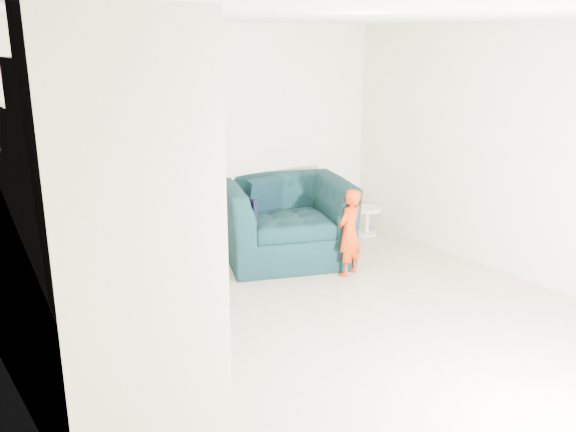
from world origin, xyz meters
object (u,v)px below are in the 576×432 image
object	(u,v)px
side_table	(367,216)
staircase	(91,274)
armchair	(285,220)
toddler	(349,233)

from	to	relation	value
side_table	staircase	bearing A→B (deg)	-157.96
armchair	toddler	size ratio (longest dim) A/B	1.49
armchair	side_table	bearing A→B (deg)	25.50
toddler	staircase	world-z (taller)	staircase
toddler	staircase	bearing A→B (deg)	-4.12
toddler	staircase	distance (m)	3.16
toddler	side_table	xyz separation A→B (m)	(1.15, 0.95, -0.23)
toddler	side_table	size ratio (longest dim) A/B	2.59
toddler	side_table	distance (m)	1.51
toddler	side_table	bearing A→B (deg)	-158.24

